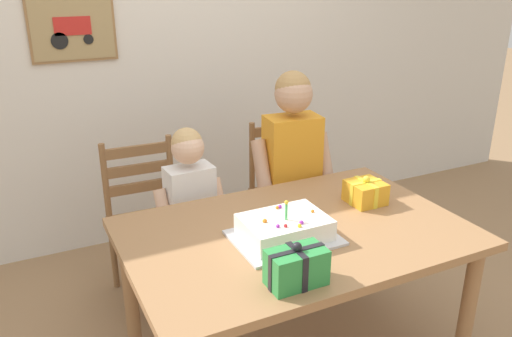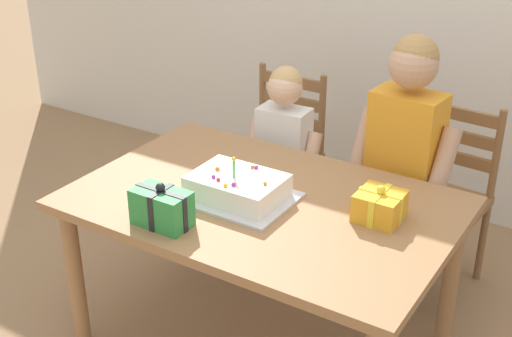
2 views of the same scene
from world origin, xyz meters
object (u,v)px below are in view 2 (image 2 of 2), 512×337
(gift_box_beside_cake, at_px, (162,208))
(child_younger, at_px, (284,148))
(birthday_cake, at_px, (237,188))
(chair_left, at_px, (277,156))
(dining_table, at_px, (263,218))
(chair_right, at_px, (440,198))
(child_older, at_px, (405,148))
(gift_box_red_large, at_px, (380,206))

(gift_box_beside_cake, bearing_deg, child_younger, 93.44)
(birthday_cake, xyz_separation_m, chair_left, (-0.37, 0.94, -0.31))
(dining_table, bearing_deg, chair_right, 62.51)
(chair_left, xyz_separation_m, chair_right, (0.92, -0.00, 0.00))
(chair_left, distance_m, chair_right, 0.92)
(child_older, bearing_deg, chair_left, 163.01)
(dining_table, distance_m, child_older, 0.74)
(birthday_cake, distance_m, gift_box_red_large, 0.56)
(gift_box_red_large, relative_size, gift_box_beside_cake, 0.77)
(birthday_cake, height_order, chair_right, birthday_cake)
(birthday_cake, xyz_separation_m, child_younger, (-0.19, 0.69, -0.13))
(chair_right, distance_m, child_older, 0.43)
(birthday_cake, xyz_separation_m, gift_box_beside_cake, (-0.13, -0.32, 0.02))
(child_older, bearing_deg, chair_right, 64.30)
(chair_right, bearing_deg, birthday_cake, -120.39)
(gift_box_beside_cake, distance_m, child_older, 1.15)
(gift_box_red_large, xyz_separation_m, child_older, (-0.11, 0.54, 0.01))
(birthday_cake, height_order, gift_box_beside_cake, birthday_cake)
(dining_table, xyz_separation_m, child_older, (0.34, 0.64, 0.15))
(birthday_cake, xyz_separation_m, chair_right, (0.55, 0.94, -0.31))
(gift_box_beside_cake, xyz_separation_m, child_older, (0.56, 1.01, -0.01))
(chair_left, bearing_deg, child_younger, -53.44)
(dining_table, bearing_deg, gift_box_red_large, 12.61)
(gift_box_beside_cake, bearing_deg, chair_right, 61.69)
(birthday_cake, bearing_deg, chair_left, 111.40)
(chair_right, bearing_deg, gift_box_beside_cake, -118.31)
(child_older, relative_size, child_younger, 1.23)
(gift_box_beside_cake, distance_m, chair_right, 1.46)
(dining_table, bearing_deg, birthday_cake, -149.96)
(child_younger, bearing_deg, chair_right, 18.31)
(dining_table, distance_m, gift_box_red_large, 0.49)
(chair_left, bearing_deg, chair_right, -0.01)
(chair_left, distance_m, child_younger, 0.35)
(chair_right, relative_size, child_older, 0.70)
(gift_box_red_large, bearing_deg, chair_left, 139.22)
(dining_table, xyz_separation_m, chair_right, (0.46, 0.89, -0.18))
(gift_box_beside_cake, xyz_separation_m, chair_left, (-0.24, 1.25, -0.34))
(child_older, bearing_deg, dining_table, -118.15)
(chair_left, bearing_deg, gift_box_red_large, -40.78)
(birthday_cake, bearing_deg, child_older, 58.05)
(dining_table, distance_m, chair_right, 1.01)
(birthday_cake, height_order, child_younger, child_younger)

